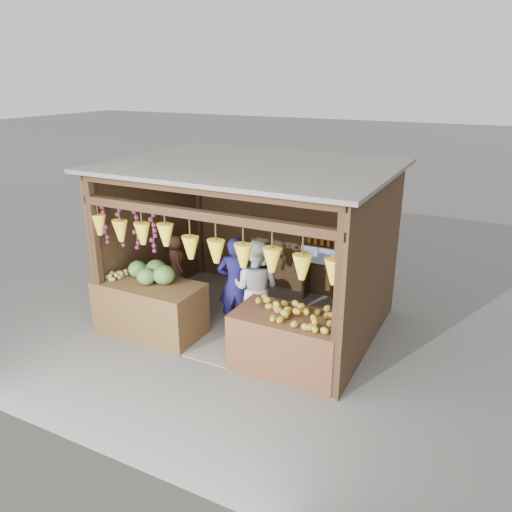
{
  "coord_description": "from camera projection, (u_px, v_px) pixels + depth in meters",
  "views": [
    {
      "loc": [
        3.53,
        -6.74,
        3.93
      ],
      "look_at": [
        0.14,
        -0.1,
        1.22
      ],
      "focal_mm": 35.0,
      "sensor_mm": 36.0,
      "label": 1
    }
  ],
  "objects": [
    {
      "name": "mango_pile",
      "position": [
        293.0,
        311.0,
        6.69
      ],
      "size": [
        1.4,
        0.64,
        0.22
      ],
      "primitive_type": null,
      "color": "orange",
      "rests_on": "counter_right"
    },
    {
      "name": "stool",
      "position": [
        177.0,
        293.0,
        9.18
      ],
      "size": [
        0.33,
        0.33,
        0.31
      ],
      "primitive_type": "cube",
      "color": "black",
      "rests_on": "ground"
    },
    {
      "name": "melon_pile",
      "position": [
        150.0,
        271.0,
        7.84
      ],
      "size": [
        1.0,
        0.5,
        0.32
      ],
      "primitive_type": null,
      "color": "#124613",
      "rests_on": "counter_left"
    },
    {
      "name": "vendor_seated",
      "position": [
        176.0,
        261.0,
        8.96
      ],
      "size": [
        0.55,
        0.53,
        0.95
      ],
      "primitive_type": "imported",
      "rotation": [
        0.0,
        0.0,
        2.44
      ],
      "color": "#512D20",
      "rests_on": "stool"
    },
    {
      "name": "stall_structure",
      "position": [
        248.0,
        227.0,
        7.9
      ],
      "size": [
        4.3,
        3.3,
        2.66
      ],
      "color": "slate",
      "rests_on": "ground"
    },
    {
      "name": "counter_right",
      "position": [
        289.0,
        342.0,
        6.95
      ],
      "size": [
        1.55,
        0.85,
        0.84
      ],
      "primitive_type": "cube",
      "color": "#462817",
      "rests_on": "ground"
    },
    {
      "name": "tanfruit_pile",
      "position": [
        115.0,
        274.0,
        8.0
      ],
      "size": [
        0.34,
        0.4,
        0.13
      ],
      "primitive_type": null,
      "color": "#9E9348",
      "rests_on": "counter_left"
    },
    {
      "name": "man_standing",
      "position": [
        235.0,
        284.0,
        7.94
      ],
      "size": [
        0.68,
        0.56,
        1.58
      ],
      "primitive_type": "imported",
      "rotation": [
        0.0,
        0.0,
        3.52
      ],
      "color": "#151348",
      "rests_on": "ground"
    },
    {
      "name": "counter_left",
      "position": [
        150.0,
        308.0,
        7.96
      ],
      "size": [
        1.7,
        0.85,
        0.86
      ],
      "primitive_type": "cube",
      "color": "#4E331A",
      "rests_on": "ground"
    },
    {
      "name": "back_shelf",
      "position": [
        337.0,
        258.0,
        8.82
      ],
      "size": [
        1.25,
        0.32,
        1.32
      ],
      "color": "#382314",
      "rests_on": "ground"
    },
    {
      "name": "ground",
      "position": [
        251.0,
        320.0,
        8.49
      ],
      "size": [
        80.0,
        80.0,
        0.0
      ],
      "primitive_type": "plane",
      "color": "#514F49",
      "rests_on": "ground"
    },
    {
      "name": "woman_standing",
      "position": [
        256.0,
        288.0,
        7.79
      ],
      "size": [
        0.82,
        0.67,
        1.59
      ],
      "primitive_type": "imported",
      "rotation": [
        0.0,
        0.0,
        3.23
      ],
      "color": "beige",
      "rests_on": "ground"
    }
  ]
}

